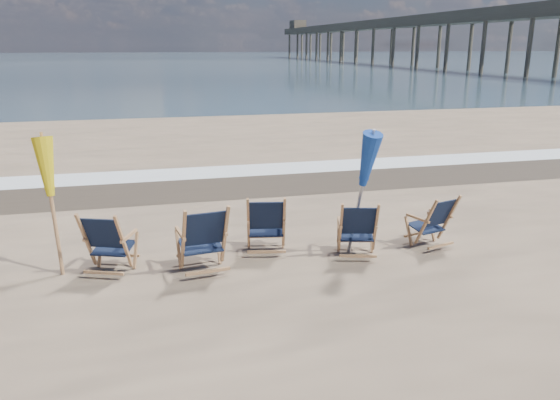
% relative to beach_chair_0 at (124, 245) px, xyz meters
% --- Properties ---
extents(ocean, '(400.00, 400.00, 0.00)m').
position_rel_beach_chair_0_xyz_m(ocean, '(2.38, 126.16, -0.50)').
color(ocean, '#374D5C').
rests_on(ocean, ground).
extents(surf_foam, '(200.00, 1.40, 0.01)m').
position_rel_beach_chair_0_xyz_m(surf_foam, '(2.38, 6.46, -0.50)').
color(surf_foam, silver).
rests_on(surf_foam, ground).
extents(wet_sand_strip, '(200.00, 2.60, 0.00)m').
position_rel_beach_chair_0_xyz_m(wet_sand_strip, '(2.38, 4.96, -0.50)').
color(wet_sand_strip, '#42362A').
rests_on(wet_sand_strip, ground).
extents(beach_chair_0, '(0.86, 0.90, 1.00)m').
position_rel_beach_chair_0_xyz_m(beach_chair_0, '(0.00, 0.00, 0.00)').
color(beach_chair_0, black).
rests_on(beach_chair_0, ground).
extents(beach_chair_1, '(0.79, 0.87, 1.09)m').
position_rel_beach_chair_0_xyz_m(beach_chair_1, '(1.43, -0.16, 0.04)').
color(beach_chair_1, black).
rests_on(beach_chair_1, ground).
extents(beach_chair_2, '(0.77, 0.84, 1.01)m').
position_rel_beach_chair_0_xyz_m(beach_chair_2, '(2.44, 0.30, 0.00)').
color(beach_chair_2, black).
rests_on(beach_chair_2, ground).
extents(beach_chair_3, '(0.78, 0.83, 0.96)m').
position_rel_beach_chair_0_xyz_m(beach_chair_3, '(3.76, -0.22, -0.02)').
color(beach_chair_3, black).
rests_on(beach_chair_3, ground).
extents(beach_chair_4, '(0.76, 0.81, 0.93)m').
position_rel_beach_chair_0_xyz_m(beach_chair_4, '(5.17, 0.04, -0.04)').
color(beach_chair_4, black).
rests_on(beach_chair_4, ground).
extents(umbrella_yellow, '(0.30, 0.30, 1.99)m').
position_rel_beach_chair_0_xyz_m(umbrella_yellow, '(-0.96, 0.48, 0.98)').
color(umbrella_yellow, '#B07D4E').
rests_on(umbrella_yellow, ground).
extents(umbrella_blue, '(0.30, 0.30, 2.09)m').
position_rel_beach_chair_0_xyz_m(umbrella_blue, '(3.53, -0.08, 1.07)').
color(umbrella_blue, '#A5A5AD').
rests_on(umbrella_blue, ground).
extents(fishing_pier, '(4.40, 140.00, 9.30)m').
position_rel_beach_chair_0_xyz_m(fishing_pier, '(40.38, 72.16, 4.15)').
color(fishing_pier, brown).
rests_on(fishing_pier, ground).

